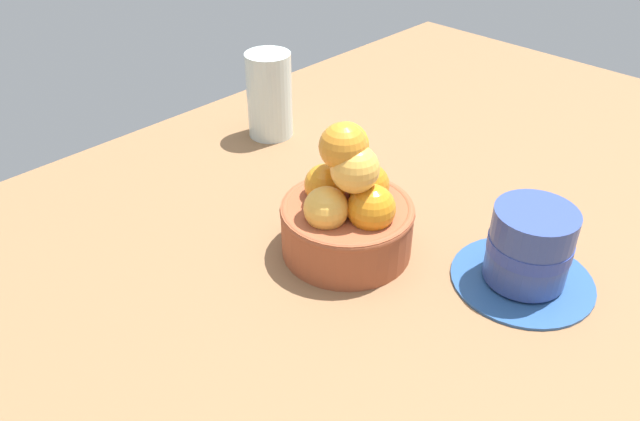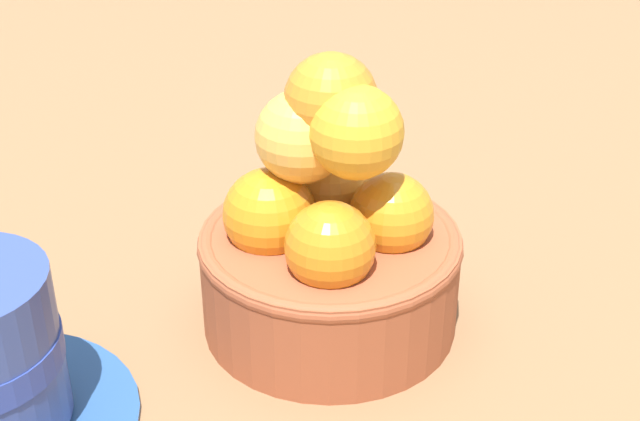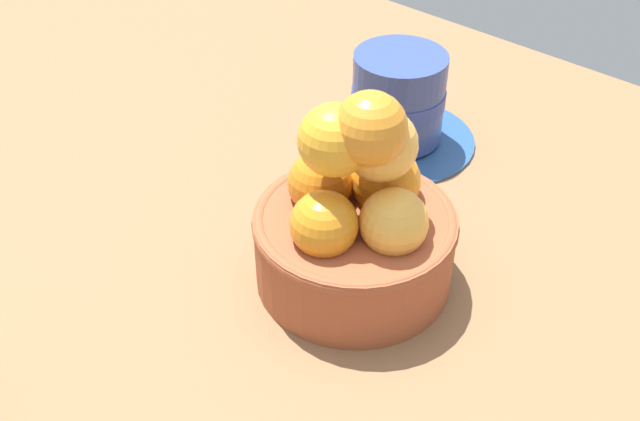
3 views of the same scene
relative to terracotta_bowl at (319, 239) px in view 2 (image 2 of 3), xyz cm
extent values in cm
cube|color=brown|center=(-0.04, -0.09, -7.09)|extent=(138.44, 80.14, 3.69)
cylinder|color=#9E4C2D|center=(-0.04, -0.09, -2.47)|extent=(13.65, 13.65, 5.54)
torus|color=#9E4C2D|center=(-0.04, -0.09, -0.10)|extent=(13.85, 13.85, 1.00)
sphere|color=#F1AE43|center=(3.09, 0.13, 1.51)|extent=(4.47, 4.47, 4.47)
sphere|color=orange|center=(-0.25, 3.04, 1.51)|extent=(4.83, 4.83, 4.83)
sphere|color=orange|center=(-3.16, -0.30, 1.51)|extent=(4.48, 4.48, 4.48)
sphere|color=orange|center=(0.18, -3.21, 1.51)|extent=(4.41, 4.41, 4.41)
sphere|color=#F8B248|center=(0.66, 1.34, 5.58)|extent=(4.76, 4.76, 4.76)
sphere|color=gold|center=(-0.90, -1.30, 6.54)|extent=(4.62, 4.62, 4.62)
sphere|color=orange|center=(0.82, 0.37, 7.49)|extent=(4.66, 4.66, 4.66)
camera|label=1|loc=(39.79, 34.97, 35.84)|focal=35.31mm
camera|label=2|loc=(-40.03, -0.57, 24.41)|focal=50.54mm
camera|label=3|loc=(24.09, -30.41, 31.66)|focal=42.18mm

